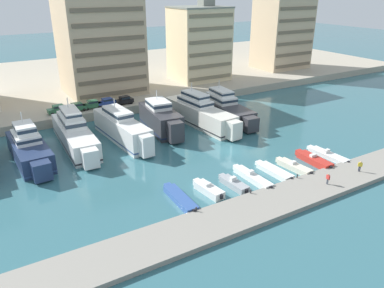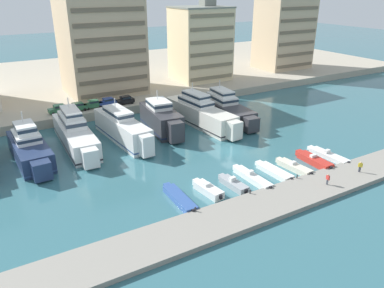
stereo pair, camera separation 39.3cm
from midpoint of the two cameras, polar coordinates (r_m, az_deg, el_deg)
name	(u,v)px [view 2 (the right image)]	position (r m, az deg, el deg)	size (l,w,h in m)	color
ground_plane	(230,152)	(65.05, 5.96, -1.19)	(400.00, 400.00, 0.00)	#336670
quay_promenade	(111,76)	(118.66, -12.20, 10.05)	(180.00, 70.00, 1.86)	#ADA38E
pier_dock	(301,193)	(53.88, 16.43, -7.14)	(120.00, 6.38, 0.64)	gray
yacht_navy_left	(30,148)	(66.12, -23.33, -0.59)	(5.45, 17.80, 7.82)	navy
yacht_white_mid_left	(75,133)	(69.62, -17.25, 1.62)	(5.06, 22.11, 8.20)	white
yacht_white_center_left	(122,128)	(69.76, -10.39, 2.39)	(5.26, 20.00, 7.49)	white
yacht_charcoal_center	(162,119)	(73.47, -4.50, 3.85)	(5.88, 16.13, 7.70)	#333338
yacht_ivory_center_right	(200,113)	(76.71, 1.42, 4.71)	(6.09, 22.58, 8.26)	silver
yacht_charcoal_mid_right	(225,108)	(81.20, 5.20, 5.48)	(6.31, 21.16, 7.76)	#333338
motorboat_blue_far_left	(179,198)	(50.30, -1.73, -8.26)	(1.90, 8.12, 0.88)	#33569E
motorboat_white_left	(208,189)	(52.08, 2.64, -6.92)	(2.23, 5.91, 1.46)	white
motorboat_grey_mid_left	(233,184)	(53.89, 6.51, -6.04)	(1.90, 5.87, 1.48)	#9EA3A8
motorboat_white_center_left	(252,177)	(56.01, 9.32, -5.06)	(1.67, 8.35, 1.41)	white
motorboat_white_center	(274,171)	(58.62, 12.57, -4.08)	(2.28, 7.37, 0.82)	white
motorboat_cream_center_right	(294,167)	(60.55, 15.46, -3.39)	(2.16, 6.86, 1.27)	beige
motorboat_red_mid_right	(314,160)	(63.56, 18.26, -2.37)	(2.13, 7.46, 1.44)	red
motorboat_white_right	(328,155)	(66.55, 20.21, -1.63)	(2.15, 8.17, 1.26)	white
car_green_far_left	(59,109)	(83.11, -19.52, 5.11)	(4.20, 2.13, 1.80)	#2D6642
car_green_left	(77,107)	(83.30, -16.94, 5.48)	(4.18, 2.08, 1.80)	#2D6642
car_green_mid_left	(93,104)	(84.34, -14.73, 5.94)	(4.14, 1.99, 1.80)	#2D6642
car_blue_center_left	(108,102)	(85.21, -12.60, 6.31)	(4.14, 2.00, 1.80)	#28428E
car_black_center	(125,100)	(85.99, -10.03, 6.67)	(4.22, 2.18, 1.80)	black
apartment_block_left	(101,40)	(95.54, -13.63, 15.08)	(18.01, 16.69, 26.88)	#C6AD89
apartment_block_mid_left	(200,44)	(106.91, 1.40, 15.05)	(14.65, 12.39, 21.58)	beige
apartment_block_center_left	(285,24)	(126.22, 14.03, 17.39)	(16.02, 12.39, 29.24)	#C6AD89
pedestrian_near_edge	(360,166)	(61.51, 24.43, -3.05)	(0.49, 0.51, 1.71)	#282D3D
pedestrian_mid_deck	(328,178)	(55.97, 20.18, -4.94)	(0.23, 0.65, 1.67)	#4C515B
bollard_west	(195,209)	(47.10, 0.74, -9.86)	(0.20, 0.20, 0.61)	#2D2D33
bollard_west_mid	(250,191)	(51.41, 9.07, -7.12)	(0.20, 0.20, 0.61)	#2D2D33
bollard_east_mid	(297,176)	(56.71, 15.91, -4.74)	(0.20, 0.20, 0.61)	#2D2D33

